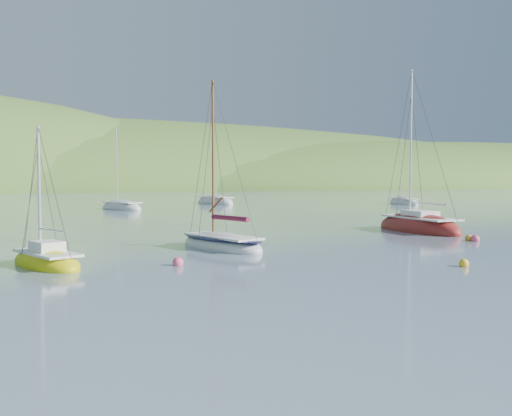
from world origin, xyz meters
name	(u,v)px	position (x,y,z in m)	size (l,w,h in m)	color
ground	(355,273)	(0.00, 0.00, 0.00)	(700.00, 700.00, 0.00)	slate
shoreline_hills	(27,189)	(-9.66, 172.42, 0.00)	(690.00, 135.00, 56.00)	#42712B
daysailer_white	(222,244)	(-2.17, 8.50, 0.21)	(3.69, 6.06, 8.76)	silver
sloop_red	(418,228)	(12.34, 12.12, 0.22)	(2.84, 7.70, 11.28)	maroon
sailboat_yellow	(46,262)	(-10.22, 5.85, 0.16)	(3.28, 4.83, 5.96)	#C8C20B
distant_sloop_a	(121,208)	(-1.23, 44.55, 0.17)	(4.76, 7.14, 9.62)	silver
distant_sloop_b	(215,203)	(12.15, 53.08, 0.19)	(4.31, 8.14, 11.03)	silver
distant_sloop_d	(404,203)	(34.37, 43.02, 0.17)	(3.41, 6.83, 9.33)	silver
mooring_buoys	(310,250)	(1.13, 5.66, 0.12)	(22.74, 9.02, 0.50)	yellow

